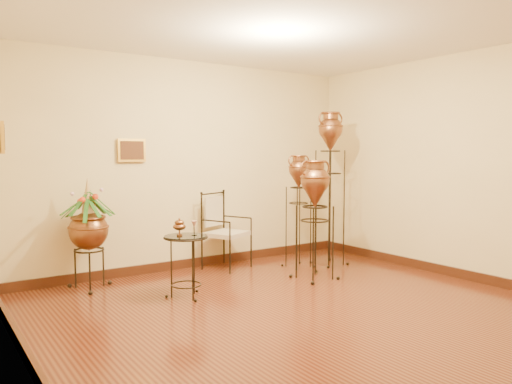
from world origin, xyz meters
TOP-DOWN VIEW (x-y plane):
  - ground at (0.00, 0.00)m, footprint 5.00×5.00m
  - room_shell at (-0.01, 0.01)m, footprint 5.02×5.02m
  - amphora_tall at (1.67, 1.55)m, footprint 0.45×0.45m
  - amphora_mid at (1.20, 1.66)m, footprint 0.36×0.36m
  - amphora_short at (0.95, 1.04)m, footprint 0.57×0.57m
  - planter_urn at (-1.49, 2.15)m, footprint 0.77×0.77m
  - armchair at (0.35, 2.15)m, footprint 0.75×0.73m
  - side_table at (-0.73, 1.21)m, footprint 0.57×0.57m

SIDE VIEW (x-z plane):
  - ground at x=0.00m, z-range 0.00..0.00m
  - side_table at x=-0.73m, z-range -0.07..0.78m
  - armchair at x=0.35m, z-range 0.00..1.03m
  - planter_urn at x=-1.49m, z-range 0.08..1.39m
  - amphora_short at x=0.95m, z-range 0.00..1.51m
  - amphora_mid at x=1.20m, z-range 0.01..1.57m
  - amphora_tall at x=1.67m, z-range 0.02..2.18m
  - room_shell at x=-0.01m, z-range 0.33..3.14m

